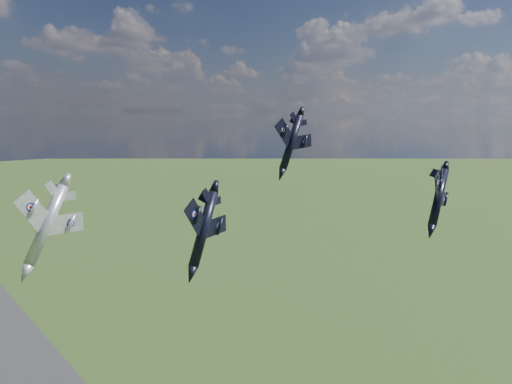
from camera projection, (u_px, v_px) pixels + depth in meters
jet_lead_navy at (204, 229)px, 62.38m from camera, size 13.66×15.88×6.76m
jet_right_navy at (438, 197)px, 70.14m from camera, size 11.93×14.37×7.33m
jet_high_navy at (291, 142)px, 94.17m from camera, size 11.11×14.95×7.04m
jet_left_silver at (47, 225)px, 61.42m from camera, size 13.03×16.13×7.65m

